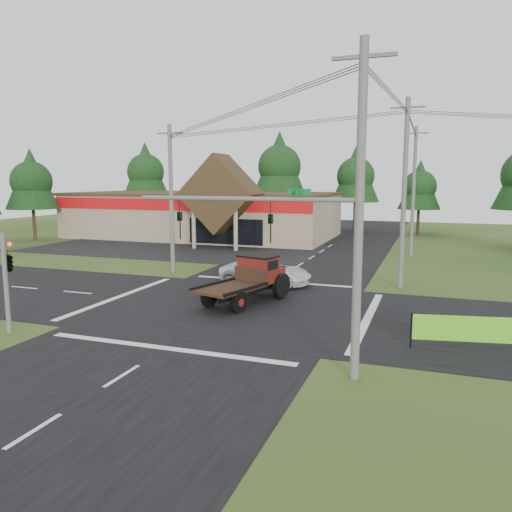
% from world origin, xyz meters
% --- Properties ---
extents(ground, '(120.00, 120.00, 0.00)m').
position_xyz_m(ground, '(0.00, 0.00, 0.00)').
color(ground, '#294719').
rests_on(ground, ground).
extents(road_ns, '(12.00, 120.00, 0.02)m').
position_xyz_m(road_ns, '(0.00, 0.00, 0.01)').
color(road_ns, black).
rests_on(road_ns, ground).
extents(road_ew, '(120.00, 12.00, 0.02)m').
position_xyz_m(road_ew, '(0.00, 0.00, 0.01)').
color(road_ew, black).
rests_on(road_ew, ground).
extents(parking_apron, '(28.00, 14.00, 0.02)m').
position_xyz_m(parking_apron, '(-14.00, 19.00, 0.01)').
color(parking_apron, black).
rests_on(parking_apron, ground).
extents(cvs_building, '(30.40, 18.20, 9.19)m').
position_xyz_m(cvs_building, '(-15.70, 29.57, 2.78)').
color(cvs_building, '#9E886B').
rests_on(cvs_building, ground).
extents(traffic_signal_mast, '(8.12, 0.24, 7.00)m').
position_xyz_m(traffic_signal_mast, '(5.82, -7.50, 4.43)').
color(traffic_signal_mast, '#595651').
rests_on(traffic_signal_mast, ground).
extents(traffic_signal_corner, '(0.53, 2.48, 4.40)m').
position_xyz_m(traffic_signal_corner, '(-7.50, -7.32, 3.52)').
color(traffic_signal_corner, '#595651').
rests_on(traffic_signal_corner, ground).
extents(utility_pole_nr, '(2.00, 0.30, 11.00)m').
position_xyz_m(utility_pole_nr, '(7.50, -7.50, 5.64)').
color(utility_pole_nr, '#595651').
rests_on(utility_pole_nr, ground).
extents(utility_pole_nw, '(2.00, 0.30, 10.50)m').
position_xyz_m(utility_pole_nw, '(-8.00, 8.00, 5.39)').
color(utility_pole_nw, '#595651').
rests_on(utility_pole_nw, ground).
extents(utility_pole_ne, '(2.00, 0.30, 11.50)m').
position_xyz_m(utility_pole_ne, '(8.00, 8.00, 5.89)').
color(utility_pole_ne, '#595651').
rests_on(utility_pole_ne, ground).
extents(utility_pole_n, '(2.00, 0.30, 11.20)m').
position_xyz_m(utility_pole_n, '(8.00, 22.00, 5.74)').
color(utility_pole_n, '#595651').
rests_on(utility_pole_n, ground).
extents(tree_row_a, '(6.72, 6.72, 12.12)m').
position_xyz_m(tree_row_a, '(-30.00, 40.00, 8.05)').
color(tree_row_a, '#332316').
rests_on(tree_row_a, ground).
extents(tree_row_b, '(5.60, 5.60, 10.10)m').
position_xyz_m(tree_row_b, '(-20.00, 42.00, 6.70)').
color(tree_row_b, '#332316').
rests_on(tree_row_b, ground).
extents(tree_row_c, '(7.28, 7.28, 13.13)m').
position_xyz_m(tree_row_c, '(-10.00, 41.00, 8.72)').
color(tree_row_c, '#332316').
rests_on(tree_row_c, ground).
extents(tree_row_d, '(6.16, 6.16, 11.11)m').
position_xyz_m(tree_row_d, '(0.00, 42.00, 7.38)').
color(tree_row_d, '#332316').
rests_on(tree_row_d, ground).
extents(tree_row_e, '(5.04, 5.04, 9.09)m').
position_xyz_m(tree_row_e, '(8.00, 40.00, 6.03)').
color(tree_row_e, '#332316').
rests_on(tree_row_e, ground).
extents(tree_side_w, '(5.60, 5.60, 10.10)m').
position_xyz_m(tree_side_w, '(-32.00, 20.00, 6.70)').
color(tree_side_w, '#332316').
rests_on(tree_side_w, ground).
extents(antique_flatbed_truck, '(3.99, 6.49, 2.54)m').
position_xyz_m(antique_flatbed_truck, '(0.31, 0.98, 1.27)').
color(antique_flatbed_truck, '#61160D').
rests_on(antique_flatbed_truck, ground).
extents(roadside_banner, '(4.17, 0.91, 1.44)m').
position_xyz_m(roadside_banner, '(11.17, -3.20, 0.72)').
color(roadside_banner, '#60CA1B').
rests_on(roadside_banner, ground).
extents(white_pickup, '(5.85, 2.74, 1.62)m').
position_xyz_m(white_pickup, '(-0.19, 6.07, 0.81)').
color(white_pickup, white).
rests_on(white_pickup, ground).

